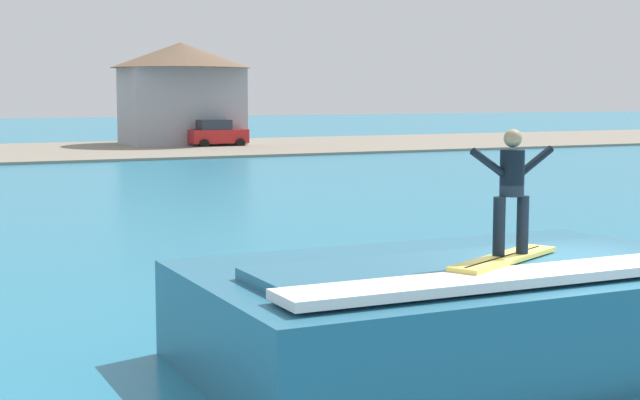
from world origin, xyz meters
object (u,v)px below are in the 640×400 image
(surfboard, at_px, (504,258))
(surfer, at_px, (512,185))
(car_far_shore, at_px, (217,134))
(tree_short_bushy, at_px, (167,84))
(wave_crest, at_px, (461,312))
(house_gabled_white, at_px, (181,85))

(surfboard, height_order, surfer, surfer)
(car_far_shore, bearing_deg, surfer, -105.02)
(surfboard, height_order, tree_short_bushy, tree_short_bushy)
(surfer, distance_m, tree_short_bushy, 54.69)
(wave_crest, xyz_separation_m, surfboard, (0.21, -0.67, 0.83))
(surfer, relative_size, car_far_shore, 0.43)
(surfer, bearing_deg, house_gabled_white, 77.25)
(house_gabled_white, bearing_deg, surfer, -102.75)
(wave_crest, distance_m, surfboard, 1.09)
(surfer, bearing_deg, wave_crest, 120.39)
(house_gabled_white, height_order, tree_short_bushy, house_gabled_white)
(car_far_shore, height_order, house_gabled_white, house_gabled_white)
(wave_crest, height_order, tree_short_bushy, tree_short_bushy)
(car_far_shore, bearing_deg, wave_crest, -105.57)
(wave_crest, bearing_deg, car_far_shore, 74.43)
(surfboard, height_order, car_far_shore, car_far_shore)
(surfboard, bearing_deg, wave_crest, 107.03)
(surfer, distance_m, car_far_shore, 52.06)
(wave_crest, height_order, house_gabled_white, house_gabled_white)
(surfer, xyz_separation_m, tree_short_bushy, (11.10, 53.53, 1.70))
(surfboard, distance_m, surfer, 0.97)
(surfboard, bearing_deg, tree_short_bushy, 78.14)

